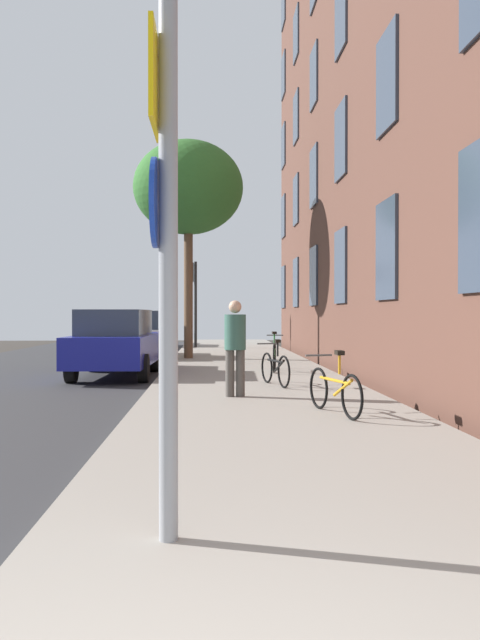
# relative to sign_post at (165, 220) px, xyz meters

# --- Properties ---
(ground_plane) EXTENTS (41.80, 41.80, 0.00)m
(ground_plane) POSITION_rel_sign_post_xyz_m (-2.29, 12.38, -2.12)
(ground_plane) COLOR #332D28
(road_asphalt) EXTENTS (7.00, 38.00, 0.01)m
(road_asphalt) POSITION_rel_sign_post_xyz_m (-4.39, 12.38, -2.11)
(road_asphalt) COLOR #2D2D30
(road_asphalt) RESTS_ON ground
(sidewalk) EXTENTS (4.20, 38.00, 0.12)m
(sidewalk) POSITION_rel_sign_post_xyz_m (1.21, 12.38, -2.06)
(sidewalk) COLOR gray
(sidewalk) RESTS_ON ground
(sign_post) EXTENTS (0.15, 0.60, 3.60)m
(sign_post) POSITION_rel_sign_post_xyz_m (0.00, 0.00, 0.00)
(sign_post) COLOR gray
(sign_post) RESTS_ON sidewalk
(traffic_light) EXTENTS (0.43, 0.24, 3.62)m
(traffic_light) POSITION_rel_sign_post_xyz_m (-0.42, 23.35, 0.49)
(traffic_light) COLOR black
(traffic_light) RESTS_ON sidewalk
(tree_near) EXTENTS (3.49, 3.49, 6.91)m
(tree_near) POSITION_rel_sign_post_xyz_m (-0.40, 16.57, 3.40)
(tree_near) COLOR brown
(tree_near) RESTS_ON sidewalk
(bicycle_0) EXTENTS (0.57, 1.66, 0.91)m
(bicycle_0) POSITION_rel_sign_post_xyz_m (2.03, 4.94, -1.64)
(bicycle_0) COLOR black
(bicycle_0) RESTS_ON sidewalk
(bicycle_1) EXTENTS (0.54, 1.55, 0.91)m
(bicycle_1) POSITION_rel_sign_post_xyz_m (1.57, 8.62, -1.64)
(bicycle_1) COLOR black
(bicycle_1) RESTS_ON sidewalk
(bicycle_2) EXTENTS (0.42, 1.70, 0.98)m
(bicycle_2) POSITION_rel_sign_post_xyz_m (1.87, 11.79, -1.61)
(bicycle_2) COLOR black
(bicycle_2) RESTS_ON sidewalk
(pedestrian_0) EXTENTS (0.40, 0.40, 1.64)m
(pedestrian_0) POSITION_rel_sign_post_xyz_m (0.71, 6.95, -1.06)
(pedestrian_0) COLOR #4C4742
(pedestrian_0) RESTS_ON sidewalk
(car_0) EXTENTS (1.88, 4.34, 1.62)m
(car_0) POSITION_rel_sign_post_xyz_m (-1.97, 11.61, -1.27)
(car_0) COLOR navy
(car_0) RESTS_ON road_asphalt
(car_1) EXTENTS (1.85, 3.97, 1.62)m
(car_1) POSITION_rel_sign_post_xyz_m (-2.10, 17.44, -1.28)
(car_1) COLOR silver
(car_1) RESTS_ON road_asphalt
(car_2) EXTENTS (1.84, 4.54, 1.62)m
(car_2) POSITION_rel_sign_post_xyz_m (-2.64, 25.24, -1.27)
(car_2) COLOR #B7B7BC
(car_2) RESTS_ON road_asphalt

